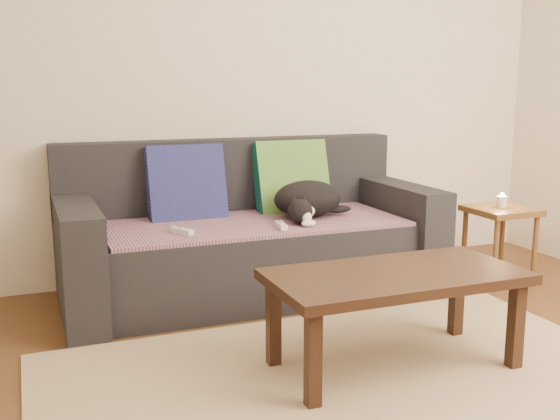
{
  "coord_description": "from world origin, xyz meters",
  "views": [
    {
      "loc": [
        -1.19,
        -1.91,
        1.19
      ],
      "look_at": [
        0.05,
        1.2,
        0.55
      ],
      "focal_mm": 42.0,
      "sensor_mm": 36.0,
      "label": 1
    }
  ],
  "objects_px": {
    "wii_remote_b": "(281,226)",
    "coffee_table": "(395,284)",
    "cat": "(307,200)",
    "wii_remote_a": "(182,231)",
    "side_table": "(501,220)",
    "sofa": "(248,240)"
  },
  "relations": [
    {
      "from": "wii_remote_a",
      "to": "side_table",
      "type": "distance_m",
      "value": 1.96
    },
    {
      "from": "wii_remote_b",
      "to": "coffee_table",
      "type": "relative_size",
      "value": 0.14
    },
    {
      "from": "side_table",
      "to": "coffee_table",
      "type": "distance_m",
      "value": 1.55
    },
    {
      "from": "sofa",
      "to": "coffee_table",
      "type": "bearing_deg",
      "value": -79.25
    },
    {
      "from": "wii_remote_b",
      "to": "side_table",
      "type": "height_order",
      "value": "wii_remote_b"
    },
    {
      "from": "wii_remote_b",
      "to": "wii_remote_a",
      "type": "bearing_deg",
      "value": 91.1
    },
    {
      "from": "wii_remote_a",
      "to": "side_table",
      "type": "xyz_separation_m",
      "value": [
        1.96,
        -0.09,
        -0.08
      ]
    },
    {
      "from": "cat",
      "to": "side_table",
      "type": "xyz_separation_m",
      "value": [
        1.19,
        -0.24,
        -0.16
      ]
    },
    {
      "from": "side_table",
      "to": "coffee_table",
      "type": "relative_size",
      "value": 0.43
    },
    {
      "from": "sofa",
      "to": "cat",
      "type": "xyz_separation_m",
      "value": [
        0.32,
        -0.11,
        0.23
      ]
    },
    {
      "from": "wii_remote_a",
      "to": "cat",
      "type": "bearing_deg",
      "value": -106.03
    },
    {
      "from": "side_table",
      "to": "coffee_table",
      "type": "xyz_separation_m",
      "value": [
        -1.28,
        -0.87,
        -0.0
      ]
    },
    {
      "from": "cat",
      "to": "side_table",
      "type": "bearing_deg",
      "value": -31.82
    },
    {
      "from": "sofa",
      "to": "cat",
      "type": "height_order",
      "value": "sofa"
    },
    {
      "from": "wii_remote_b",
      "to": "side_table",
      "type": "bearing_deg",
      "value": -81.7
    },
    {
      "from": "wii_remote_b",
      "to": "coffee_table",
      "type": "distance_m",
      "value": 0.91
    },
    {
      "from": "coffee_table",
      "to": "wii_remote_a",
      "type": "bearing_deg",
      "value": 125.23
    },
    {
      "from": "sofa",
      "to": "side_table",
      "type": "xyz_separation_m",
      "value": [
        1.51,
        -0.35,
        0.07
      ]
    },
    {
      "from": "side_table",
      "to": "coffee_table",
      "type": "bearing_deg",
      "value": -145.66
    },
    {
      "from": "side_table",
      "to": "wii_remote_a",
      "type": "bearing_deg",
      "value": 177.46
    },
    {
      "from": "sofa",
      "to": "cat",
      "type": "bearing_deg",
      "value": -18.56
    },
    {
      "from": "cat",
      "to": "coffee_table",
      "type": "height_order",
      "value": "cat"
    }
  ]
}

